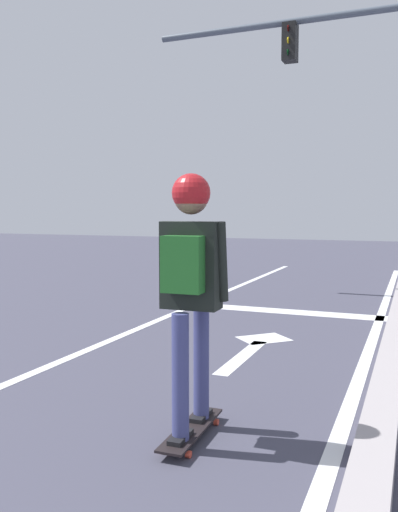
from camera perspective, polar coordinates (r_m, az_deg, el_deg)
name	(u,v)px	position (r m, az deg, el deg)	size (l,w,h in m)	color
lane_line_center	(67,359)	(5.78, -14.01, -10.63)	(0.12, 20.00, 0.01)	silver
lane_line_curbside	(353,395)	(4.75, 16.22, -14.10)	(0.12, 20.00, 0.01)	silver
stop_bar	(286,311)	(8.25, 9.29, -5.88)	(3.02, 0.40, 0.01)	silver
lane_arrow_stem	(242,356)	(5.71, 4.68, -10.68)	(0.16, 1.40, 0.01)	silver
lane_arrow_head	(264,339)	(6.50, 6.97, -8.77)	(0.56, 0.44, 0.01)	silver
curb_strip	(385,391)	(4.71, 19.34, -13.48)	(0.24, 24.00, 0.14)	#A29A9C
skateboard	(191,430)	(3.77, -0.82, -18.11)	(0.22, 0.80, 0.07)	black
skater	(190,268)	(3.47, -0.93, -1.33)	(0.47, 0.63, 1.70)	#3D4278
traffic_signal_mast	(368,89)	(9.66, 17.63, 16.68)	(4.98, 0.34, 5.16)	#4F5966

